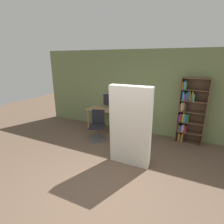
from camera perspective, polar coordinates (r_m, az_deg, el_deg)
name	(u,v)px	position (r m, az deg, el deg)	size (l,w,h in m)	color
ground_plane	(101,197)	(3.55, -3.60, -25.95)	(16.00, 16.00, 0.00)	brown
wall_back	(149,93)	(5.75, 12.03, 6.00)	(8.00, 0.06, 2.70)	#6B7A4C
desk	(108,112)	(6.08, -1.34, 0.00)	(1.49, 0.56, 0.73)	tan
monitor	(111,101)	(6.12, -0.42, 3.76)	(0.59, 0.18, 0.52)	#B7B7BC
office_chair	(98,128)	(5.44, -4.72, -5.20)	(0.56, 0.56, 0.90)	#4C4C51
bookshelf	(188,112)	(5.54, 23.66, 0.02)	(0.72, 0.34, 1.92)	brown
mattress_near	(130,127)	(3.96, 6.03, -4.91)	(0.94, 0.28, 1.88)	beige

